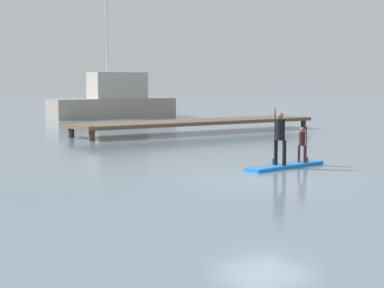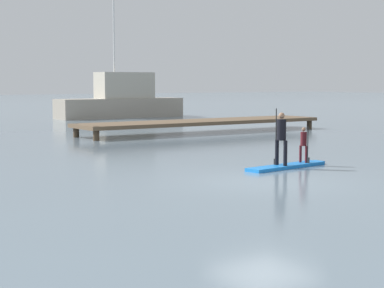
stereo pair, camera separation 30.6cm
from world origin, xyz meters
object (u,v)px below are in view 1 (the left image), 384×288
(paddler_adult, at_px, (280,135))
(paddler_child_solo, at_px, (302,143))
(fishing_boat_white_large, at_px, (115,101))
(paddleboard_near, at_px, (286,166))

(paddler_adult, xyz_separation_m, paddler_child_solo, (1.06, 0.11, -0.30))
(paddler_adult, relative_size, paddler_child_solo, 1.49)
(paddler_adult, distance_m, fishing_boat_white_large, 29.48)
(paddleboard_near, height_order, paddler_adult, paddler_adult)
(paddleboard_near, relative_size, fishing_boat_white_large, 0.33)
(paddleboard_near, xyz_separation_m, paddler_child_solo, (0.76, 0.08, 0.67))
(paddler_adult, height_order, paddler_child_solo, paddler_adult)
(paddleboard_near, relative_size, paddler_adult, 1.88)
(paddleboard_near, height_order, paddler_child_solo, paddler_child_solo)
(fishing_boat_white_large, bearing_deg, paddler_adult, -108.83)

